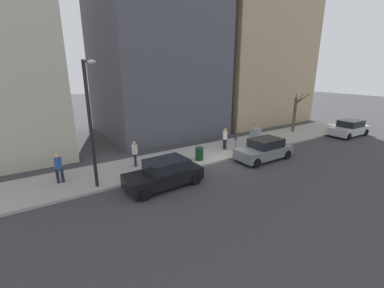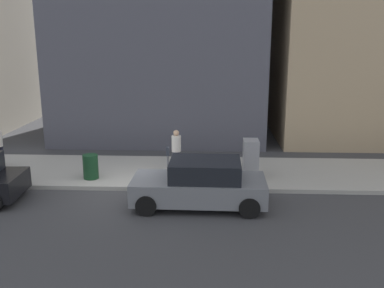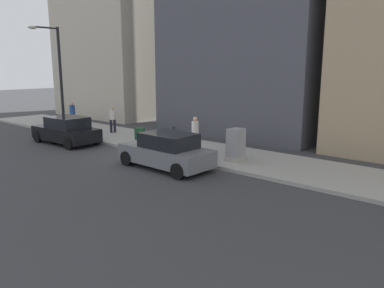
{
  "view_description": "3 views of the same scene",
  "coord_description": "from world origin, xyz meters",
  "views": [
    {
      "loc": [
        -12.8,
        11.32,
        6.21
      ],
      "look_at": [
        1.88,
        1.53,
        1.05
      ],
      "focal_mm": 24.0,
      "sensor_mm": 36.0,
      "label": 1
    },
    {
      "loc": [
        -14.01,
        -2.86,
        5.27
      ],
      "look_at": [
        0.41,
        -2.2,
        1.63
      ],
      "focal_mm": 40.0,
      "sensor_mm": 36.0,
      "label": 2
    },
    {
      "loc": [
        -12.14,
        -13.45,
        4.21
      ],
      "look_at": [
        0.11,
        -2.81,
        0.87
      ],
      "focal_mm": 35.0,
      "sensor_mm": 36.0,
      "label": 3
    }
  ],
  "objects": [
    {
      "name": "ground_plane",
      "position": [
        0.0,
        0.0,
        0.0
      ],
      "size": [
        120.0,
        120.0,
        0.0
      ],
      "primitive_type": "plane",
      "color": "#38383A"
    },
    {
      "name": "sidewalk",
      "position": [
        2.0,
        0.0,
        0.07
      ],
      "size": [
        4.0,
        36.0,
        0.15
      ],
      "primitive_type": "cube",
      "color": "#9E9B93",
      "rests_on": "ground"
    },
    {
      "name": "parked_car_grey",
      "position": [
        -1.22,
        -2.54,
        0.74
      ],
      "size": [
        1.97,
        4.23,
        1.52
      ],
      "rotation": [
        0.0,
        0.0,
        -0.01
      ],
      "color": "slate",
      "rests_on": "ground"
    },
    {
      "name": "parking_meter",
      "position": [
        0.45,
        -1.34,
        0.98
      ],
      "size": [
        0.14,
        0.1,
        1.35
      ],
      "color": "slate",
      "rests_on": "sidewalk"
    },
    {
      "name": "utility_box",
      "position": [
        1.3,
        -4.34,
        0.85
      ],
      "size": [
        0.83,
        0.61,
        1.43
      ],
      "color": "#A8A399",
      "rests_on": "sidewalk"
    },
    {
      "name": "trash_bin",
      "position": [
        0.9,
        1.57,
        0.6
      ],
      "size": [
        0.56,
        0.56,
        0.9
      ],
      "primitive_type": "cylinder",
      "color": "#14381E",
      "rests_on": "sidewalk"
    },
    {
      "name": "pedestrian_near_meter",
      "position": [
        1.84,
        -1.53,
        1.09
      ],
      "size": [
        0.4,
        0.36,
        1.66
      ],
      "rotation": [
        0.0,
        0.0,
        2.99
      ],
      "color": "#1E1E2D",
      "rests_on": "sidewalk"
    }
  ]
}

